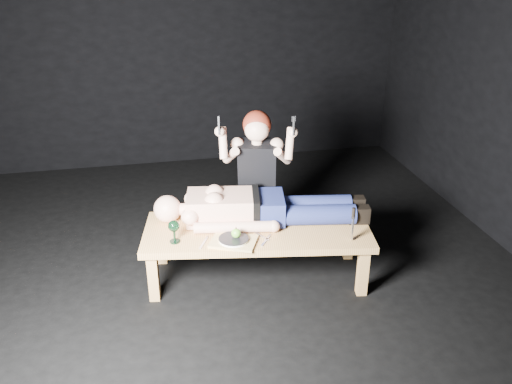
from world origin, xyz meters
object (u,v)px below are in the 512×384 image
(goblet, at_px, (174,231))
(carving_knife, at_px, (353,224))
(kneeling_woman, at_px, (257,177))
(lying_man, at_px, (264,204))
(serving_tray, at_px, (234,242))
(table, at_px, (257,253))

(goblet, relative_size, carving_knife, 0.67)
(kneeling_woman, bearing_deg, carving_knife, -43.96)
(lying_man, relative_size, serving_tray, 5.73)
(table, relative_size, carving_knife, 6.52)
(table, relative_size, goblet, 9.79)
(lying_man, xyz_separation_m, carving_knife, (0.58, -0.46, -0.01))
(table, bearing_deg, goblet, -164.46)
(lying_man, height_order, goblet, lying_man)
(lying_man, distance_m, serving_tray, 0.46)
(goblet, bearing_deg, table, 6.37)
(lying_man, relative_size, carving_knife, 7.03)
(table, height_order, lying_man, lying_man)
(serving_tray, bearing_deg, table, 38.37)
(table, height_order, kneeling_woman, kneeling_woman)
(table, xyz_separation_m, serving_tray, (-0.22, -0.17, 0.24))
(lying_man, xyz_separation_m, goblet, (-0.74, -0.22, -0.05))
(lying_man, xyz_separation_m, kneeling_woman, (0.03, 0.40, 0.07))
(lying_man, relative_size, goblet, 10.56)
(kneeling_woman, height_order, carving_knife, kneeling_woman)
(lying_man, bearing_deg, table, -110.57)
(goblet, bearing_deg, kneeling_woman, 38.91)
(table, height_order, carving_knife, carving_knife)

